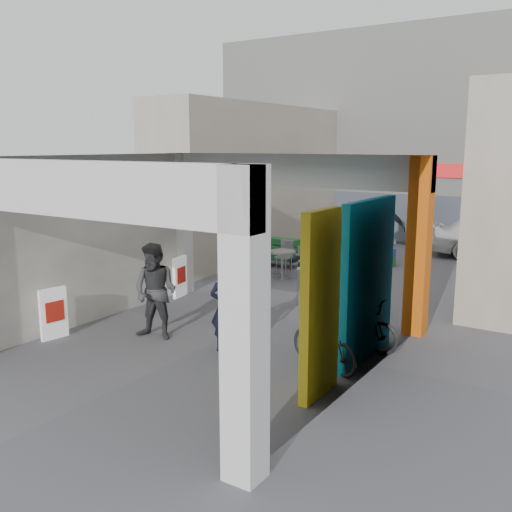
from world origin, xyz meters
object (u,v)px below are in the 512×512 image
Objects in this scene: produce_stand at (280,255)px; bicycle_rear at (324,343)px; border_collie at (236,330)px; bicycle_front at (354,323)px; man_with_dog at (226,308)px; man_elderly at (326,286)px; man_back_turned at (156,292)px; man_crates at (387,229)px; white_van at (502,236)px; cafe_set at (284,264)px.

produce_stand is 0.84× the size of bicycle_rear.
border_collie is 0.41× the size of bicycle_rear.
border_collie is at bearing 122.52° from bicycle_front.
man_with_dog is 1.00× the size of man_elderly.
bicycle_rear is (3.40, 0.37, -0.48)m from man_back_turned.
man_back_turned is 1.24× the size of bicycle_rear.
man_elderly is at bearing 36.18° from man_back_turned.
man_crates is (-0.51, 9.32, 0.74)m from border_collie.
white_van reaches higher than bicycle_front.
bicycle_rear is (4.85, -6.74, 0.12)m from produce_stand.
white_van is (4.05, 12.13, -0.18)m from man_back_turned.
man_back_turned is 9.99m from man_crates.
cafe_set is 4.53m from man_elderly.
border_collie is 0.31× the size of man_crates.
produce_stand is 7.46m from white_van.
border_collie is at bearing -68.61° from cafe_set.
bicycle_front is (4.85, -5.50, 0.14)m from produce_stand.
man_back_turned reaches higher than border_collie.
border_collie is at bearing 102.51° from bicycle_rear.
white_van is (2.50, 11.98, -0.05)m from man_with_dog.
bicycle_front is 1.19× the size of bicycle_rear.
bicycle_rear is at bearing -54.16° from cafe_set.
border_collie is 0.14× the size of white_van.
man_back_turned reaches higher than bicycle_front.
bicycle_rear is at bearing 161.98° from white_van.
man_back_turned reaches higher than cafe_set.
man_with_dog is at bearing -87.13° from man_elderly.
white_van reaches higher than cafe_set.
man_crates is 1.31× the size of bicycle_rear.
man_elderly reaches higher than bicycle_front.
man_crates is (2.38, 2.84, 0.66)m from produce_stand.
bicycle_rear is at bearing -75.86° from produce_stand.
man_crates reaches higher than white_van.
white_van is at bearing -118.80° from man_with_dog.
man_with_dog reaches higher than border_collie.
man_with_dog is at bearing -88.29° from produce_stand.
border_collie is (2.89, -6.48, -0.08)m from produce_stand.
border_collie is 0.35× the size of bicycle_front.
white_van is (0.65, 10.52, 0.28)m from bicycle_front.
man_back_turned is 0.42× the size of white_van.
cafe_set reaches higher than bicycle_front.
man_back_turned is (1.45, -7.11, 0.60)m from produce_stand.
man_crates is at bearing 83.23° from border_collie.
man_elderly reaches higher than border_collie.
produce_stand is 7.59m from man_with_dog.
man_back_turned is at bearing 146.68° from white_van.
man_back_turned is at bearing -111.22° from man_elderly.
man_back_turned is 3.79m from bicycle_front.
man_with_dog is at bearing -6.33° from man_back_turned.
man_elderly is at bearing -48.49° from cafe_set.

